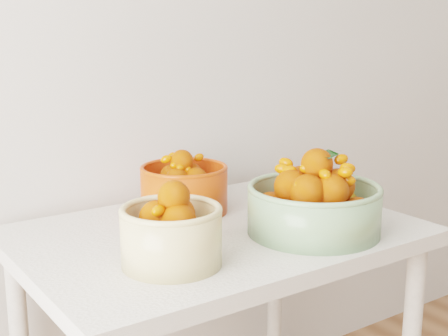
{
  "coord_description": "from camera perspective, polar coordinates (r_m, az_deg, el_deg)",
  "views": [
    {
      "loc": [
        -1.01,
        0.33,
        1.26
      ],
      "look_at": [
        -0.16,
        1.56,
        0.92
      ],
      "focal_mm": 50.0,
      "sensor_mm": 36.0,
      "label": 1
    }
  ],
  "objects": [
    {
      "name": "bowl_cream",
      "position": [
        1.36,
        -4.83,
        -5.92
      ],
      "size": [
        0.25,
        0.25,
        0.19
      ],
      "rotation": [
        0.0,
        0.0,
        0.14
      ],
      "color": "#D9C187",
      "rests_on": "table"
    },
    {
      "name": "bowl_green",
      "position": [
        1.58,
        8.21,
        -3.27
      ],
      "size": [
        0.42,
        0.42,
        0.22
      ],
      "rotation": [
        0.0,
        0.0,
        -0.31
      ],
      "color": "#7EA477",
      "rests_on": "table"
    },
    {
      "name": "bowl_orange",
      "position": [
        1.74,
        -3.67,
        -1.78
      ],
      "size": [
        0.29,
        0.29,
        0.18
      ],
      "rotation": [
        0.0,
        0.0,
        0.2
      ],
      "color": "red",
      "rests_on": "table"
    },
    {
      "name": "table",
      "position": [
        1.65,
        -0.66,
        -8.74
      ],
      "size": [
        1.0,
        0.7,
        0.75
      ],
      "color": "silver",
      "rests_on": "ground"
    }
  ]
}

